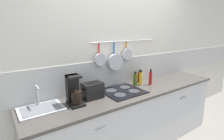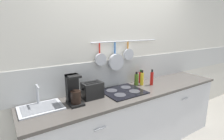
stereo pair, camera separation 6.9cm
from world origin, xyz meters
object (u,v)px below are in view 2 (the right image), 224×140
object	(u,v)px
coffee_maker	(74,92)
bottle_dish_soap	(142,78)
bottle_cooking_wine	(136,79)
bottle_vinegar	(152,78)
toaster	(92,90)
bottle_hot_sauce	(141,77)

from	to	relation	value
coffee_maker	bottle_dish_soap	bearing A→B (deg)	3.51
bottle_cooking_wine	bottle_vinegar	size ratio (longest dim) A/B	0.84
coffee_maker	bottle_cooking_wine	bearing A→B (deg)	6.51
coffee_maker	toaster	world-z (taller)	coffee_maker
bottle_cooking_wine	bottle_dish_soap	bearing A→B (deg)	-36.95
bottle_dish_soap	bottle_cooking_wine	bearing A→B (deg)	143.05
toaster	bottle_hot_sauce	size ratio (longest dim) A/B	1.26
bottle_hot_sauce	bottle_vinegar	distance (m)	0.19
bottle_dish_soap	bottle_hot_sauce	size ratio (longest dim) A/B	1.11
bottle_cooking_wine	bottle_hot_sauce	distance (m)	0.14
toaster	bottle_hot_sauce	bearing A→B (deg)	8.56
bottle_dish_soap	coffee_maker	bearing A→B (deg)	-176.49
bottle_cooking_wine	coffee_maker	bearing A→B (deg)	-173.49
coffee_maker	bottle_cooking_wine	world-z (taller)	coffee_maker
bottle_dish_soap	bottle_vinegar	size ratio (longest dim) A/B	0.96
toaster	bottle_cooking_wine	distance (m)	0.79
bottle_cooking_wine	bottle_dish_soap	size ratio (longest dim) A/B	0.88
coffee_maker	toaster	distance (m)	0.25
toaster	bottle_hot_sauce	world-z (taller)	bottle_hot_sauce
toaster	bottle_dish_soap	bearing A→B (deg)	2.55
coffee_maker	toaster	xyz separation A→B (m)	(0.25, 0.03, -0.04)
bottle_vinegar	bottle_cooking_wine	bearing A→B (deg)	146.48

